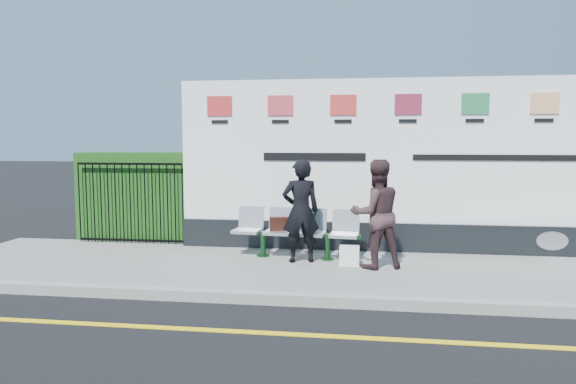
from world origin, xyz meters
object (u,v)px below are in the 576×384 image
object	(u,v)px
bench	(295,245)
woman_left	(301,211)
billboard	(406,177)
woman_right	(376,214)

from	to	relation	value
bench	woman_left	world-z (taller)	woman_left
bench	woman_left	distance (m)	0.66
billboard	woman_right	xyz separation A→B (m)	(-0.55, -1.29, -0.47)
woman_left	woman_right	distance (m)	1.20
billboard	woman_right	bearing A→B (deg)	-113.02
billboard	woman_left	distance (m)	2.08
billboard	woman_left	size ratio (longest dim) A/B	4.87
billboard	woman_right	world-z (taller)	billboard
woman_left	bench	bearing A→B (deg)	-80.14
woman_left	billboard	bearing A→B (deg)	-164.63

